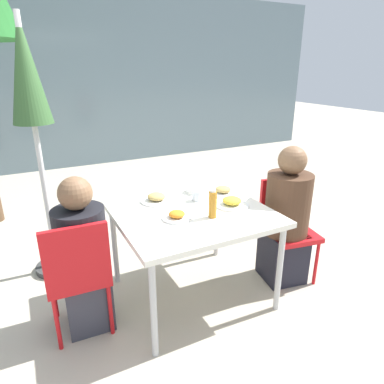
{
  "coord_description": "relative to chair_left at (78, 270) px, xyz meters",
  "views": [
    {
      "loc": [
        -1.06,
        -2.08,
        1.76
      ],
      "look_at": [
        0.0,
        0.0,
        0.89
      ],
      "focal_mm": 32.0,
      "sensor_mm": 36.0,
      "label": 1
    }
  ],
  "objects": [
    {
      "name": "building_facade",
      "position": [
        0.86,
        4.46,
        1.0
      ],
      "size": [
        10.0,
        0.2,
        3.0
      ],
      "color": "slate",
      "rests_on": "ground"
    },
    {
      "name": "chair_left",
      "position": [
        0.0,
        0.0,
        0.0
      ],
      "size": [
        0.42,
        0.42,
        0.86
      ],
      "rotation": [
        0.0,
        0.0,
        -0.05
      ],
      "color": "red",
      "rests_on": "ground"
    },
    {
      "name": "chair_right",
      "position": [
        1.73,
        -0.03,
        0.0
      ],
      "size": [
        0.46,
        0.46,
        0.86
      ],
      "rotation": [
        0.0,
        0.0,
        2.97
      ],
      "color": "red",
      "rests_on": "ground"
    },
    {
      "name": "plate_1",
      "position": [
        1.26,
        0.24,
        0.26
      ],
      "size": [
        0.24,
        0.24,
        0.07
      ],
      "color": "white",
      "rests_on": "dining_table"
    },
    {
      "name": "person_right",
      "position": [
        1.66,
        -0.1,
        0.05
      ],
      "size": [
        0.38,
        0.38,
        1.18
      ],
      "rotation": [
        0.0,
        0.0,
        2.97
      ],
      "color": "black",
      "rests_on": "ground"
    },
    {
      "name": "person_left",
      "position": [
        0.05,
        0.08,
        0.02
      ],
      "size": [
        0.34,
        0.34,
        1.11
      ],
      "rotation": [
        0.0,
        0.0,
        -0.05
      ],
      "color": "#383842",
      "rests_on": "ground"
    },
    {
      "name": "bottle",
      "position": [
        0.94,
        -0.13,
        0.34
      ],
      "size": [
        0.06,
        0.06,
        0.21
      ],
      "color": "#B7751E",
      "rests_on": "dining_table"
    },
    {
      "name": "plate_0",
      "position": [
        0.69,
        0.33,
        0.26
      ],
      "size": [
        0.26,
        0.26,
        0.07
      ],
      "color": "white",
      "rests_on": "dining_table"
    },
    {
      "name": "salad_bowl",
      "position": [
        1.06,
        0.38,
        0.26
      ],
      "size": [
        0.16,
        0.16,
        0.05
      ],
      "color": "white",
      "rests_on": "dining_table"
    },
    {
      "name": "ground_plane",
      "position": [
        0.86,
        0.04,
        -0.5
      ],
      "size": [
        24.0,
        24.0,
        0.0
      ],
      "primitive_type": "plane",
      "color": "#B2A893"
    },
    {
      "name": "drinking_cup",
      "position": [
        0.99,
        0.21,
        0.28
      ],
      "size": [
        0.08,
        0.08,
        0.08
      ],
      "color": "silver",
      "rests_on": "dining_table"
    },
    {
      "name": "plate_3",
      "position": [
        1.18,
        -0.01,
        0.27
      ],
      "size": [
        0.26,
        0.26,
        0.07
      ],
      "color": "white",
      "rests_on": "dining_table"
    },
    {
      "name": "dining_table",
      "position": [
        0.86,
        0.04,
        0.18
      ],
      "size": [
        1.11,
        1.02,
        0.74
      ],
      "color": "silver",
      "rests_on": "ground"
    },
    {
      "name": "closed_umbrella",
      "position": [
        -0.08,
        0.93,
        1.06
      ],
      "size": [
        0.36,
        0.36,
        2.13
      ],
      "color": "#333333",
      "rests_on": "ground"
    },
    {
      "name": "plate_2",
      "position": [
        0.7,
        -0.04,
        0.26
      ],
      "size": [
        0.21,
        0.21,
        0.06
      ],
      "color": "white",
      "rests_on": "dining_table"
    }
  ]
}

